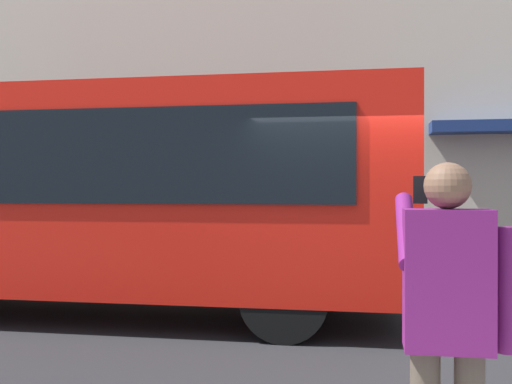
# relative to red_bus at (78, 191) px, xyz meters

# --- Properties ---
(ground_plane) EXTENTS (60.00, 60.00, 0.00)m
(ground_plane) POSITION_rel_red_bus_xyz_m (-3.92, 0.51, -1.68)
(ground_plane) COLOR #232326
(building_facade_far) EXTENTS (28.00, 1.55, 12.00)m
(building_facade_far) POSITION_rel_red_bus_xyz_m (-3.94, -6.29, 4.30)
(building_facade_far) COLOR beige
(building_facade_far) RESTS_ON ground_plane
(red_bus) EXTENTS (9.05, 2.54, 3.08)m
(red_bus) POSITION_rel_red_bus_xyz_m (0.00, 0.00, 0.00)
(red_bus) COLOR red
(red_bus) RESTS_ON ground_plane
(pedestrian_photographer) EXTENTS (0.53, 0.52, 1.70)m
(pedestrian_photographer) POSITION_rel_red_bus_xyz_m (-4.32, 4.93, -0.54)
(pedestrian_photographer) COLOR #4C4238
(pedestrian_photographer) RESTS_ON sidewalk_curb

